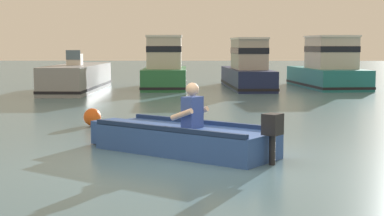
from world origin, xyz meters
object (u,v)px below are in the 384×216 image
rowboat_with_person (182,138)px  moored_boat_grey (78,78)px  mooring_buoy (92,117)px  moored_boat_teal (328,69)px  moored_boat_green (165,69)px  moored_boat_navy (247,70)px

rowboat_with_person → moored_boat_grey: size_ratio=0.49×
rowboat_with_person → mooring_buoy: size_ratio=8.50×
moored_boat_teal → mooring_buoy: size_ratio=14.36×
moored_boat_grey → moored_boat_green: moored_boat_green is taller
moored_boat_grey → mooring_buoy: (2.47, -10.24, -0.30)m
moored_boat_navy → moored_boat_teal: moored_boat_teal is taller
moored_boat_navy → moored_boat_teal: size_ratio=1.13×
moored_boat_green → rowboat_with_person: bearing=-85.3°
moored_boat_navy → mooring_buoy: (-4.34, -11.73, -0.58)m
rowboat_with_person → mooring_buoy: rowboat_with_person is taller
moored_boat_teal → mooring_buoy: 14.38m
moored_boat_green → moored_boat_navy: 3.45m
moored_boat_teal → mooring_buoy: (-7.79, -12.08, -0.61)m
moored_boat_teal → moored_boat_navy: bearing=-174.2°
mooring_buoy → moored_boat_green: bearing=85.6°
mooring_buoy → moored_boat_navy: bearing=69.7°
moored_boat_green → moored_boat_grey: bearing=-158.7°
moored_boat_green → moored_boat_navy: (3.45, 0.17, -0.03)m
moored_boat_grey → moored_boat_teal: bearing=10.1°
moored_boat_grey → moored_boat_teal: (10.26, 1.83, 0.31)m
rowboat_with_person → moored_boat_grey: 14.35m
moored_boat_grey → moored_boat_teal: size_ratio=1.20×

